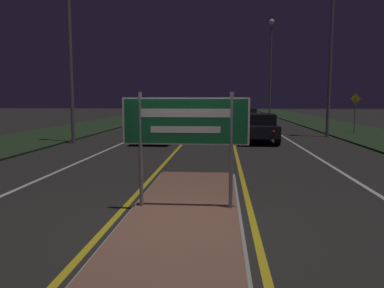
{
  "coord_description": "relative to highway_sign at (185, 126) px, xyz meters",
  "views": [
    {
      "loc": [
        0.69,
        -6.21,
        2.14
      ],
      "look_at": [
        0.0,
        2.22,
        1.13
      ],
      "focal_mm": 35.0,
      "sensor_mm": 36.0,
      "label": 1
    }
  ],
  "objects": [
    {
      "name": "ground_plane",
      "position": [
        0.0,
        -0.71,
        -1.65
      ],
      "size": [
        160.0,
        160.0,
        0.0
      ],
      "primitive_type": "plane",
      "color": "#282623"
    },
    {
      "name": "median_island",
      "position": [
        0.0,
        0.0,
        -1.61
      ],
      "size": [
        2.1,
        6.94,
        0.1
      ],
      "color": "#999993",
      "rests_on": "ground_plane"
    },
    {
      "name": "verge_left",
      "position": [
        -9.5,
        19.29,
        -1.61
      ],
      "size": [
        5.0,
        100.0,
        0.08
      ],
      "color": "#23381E",
      "rests_on": "ground_plane"
    },
    {
      "name": "verge_right",
      "position": [
        9.5,
        19.29,
        -1.61
      ],
      "size": [
        5.0,
        100.0,
        0.08
      ],
      "color": "#23381E",
      "rests_on": "ground_plane"
    },
    {
      "name": "centre_line_yellow_left",
      "position": [
        -1.24,
        24.29,
        -1.64
      ],
      "size": [
        0.12,
        70.0,
        0.01
      ],
      "color": "gold",
      "rests_on": "ground_plane"
    },
    {
      "name": "centre_line_yellow_right",
      "position": [
        1.24,
        24.29,
        -1.64
      ],
      "size": [
        0.12,
        70.0,
        0.01
      ],
      "color": "gold",
      "rests_on": "ground_plane"
    },
    {
      "name": "lane_line_white_left",
      "position": [
        -4.2,
        24.29,
        -1.64
      ],
      "size": [
        0.12,
        70.0,
        0.01
      ],
      "color": "silver",
      "rests_on": "ground_plane"
    },
    {
      "name": "lane_line_white_right",
      "position": [
        4.2,
        24.29,
        -1.64
      ],
      "size": [
        0.12,
        70.0,
        0.01
      ],
      "color": "silver",
      "rests_on": "ground_plane"
    },
    {
      "name": "edge_line_white_left",
      "position": [
        -7.2,
        24.29,
        -1.64
      ],
      "size": [
        0.1,
        70.0,
        0.01
      ],
      "color": "silver",
      "rests_on": "ground_plane"
    },
    {
      "name": "edge_line_white_right",
      "position": [
        7.2,
        24.29,
        -1.64
      ],
      "size": [
        0.1,
        70.0,
        0.01
      ],
      "color": "silver",
      "rests_on": "ground_plane"
    },
    {
      "name": "highway_sign",
      "position": [
        0.0,
        0.0,
        0.0
      ],
      "size": [
        2.37,
        0.07,
        2.17
      ],
      "color": "gray",
      "rests_on": "median_island"
    },
    {
      "name": "streetlight_left_near",
      "position": [
        -6.57,
        10.7,
        4.61
      ],
      "size": [
        0.44,
        0.44,
        10.67
      ],
      "color": "gray",
      "rests_on": "ground_plane"
    },
    {
      "name": "streetlight_right_near",
      "position": [
        6.68,
        15.01,
        4.89
      ],
      "size": [
        0.61,
        0.61,
        9.47
      ],
      "color": "gray",
      "rests_on": "ground_plane"
    },
    {
      "name": "streetlight_right_far",
      "position": [
        6.11,
        37.16,
        5.88
      ],
      "size": [
        0.61,
        0.61,
        11.13
      ],
      "color": "gray",
      "rests_on": "ground_plane"
    },
    {
      "name": "car_receding_0",
      "position": [
        2.42,
        12.02,
        -0.88
      ],
      "size": [
        1.91,
        4.32,
        1.43
      ],
      "color": "black",
      "rests_on": "ground_plane"
    },
    {
      "name": "car_receding_1",
      "position": [
        2.46,
        23.18,
        -0.89
      ],
      "size": [
        1.99,
        4.62,
        1.43
      ],
      "color": "silver",
      "rests_on": "ground_plane"
    },
    {
      "name": "car_approaching_0",
      "position": [
        -2.62,
        12.05,
        -0.86
      ],
      "size": [
        1.91,
        4.81,
        1.46
      ],
      "color": "navy",
      "rests_on": "ground_plane"
    },
    {
      "name": "car_approaching_1",
      "position": [
        -6.02,
        26.75,
        -0.83
      ],
      "size": [
        2.0,
        4.16,
        1.54
      ],
      "color": "black",
      "rests_on": "ground_plane"
    },
    {
      "name": "car_approaching_2",
      "position": [
        -6.04,
        39.16,
        -0.86
      ],
      "size": [
        2.01,
        4.37,
        1.5
      ],
      "color": "#4C514C",
      "rests_on": "ground_plane"
    },
    {
      "name": "warning_sign",
      "position": [
        8.73,
        16.62,
        -0.12
      ],
      "size": [
        0.6,
        0.06,
        2.4
      ],
      "color": "gray",
      "rests_on": "verge_right"
    }
  ]
}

